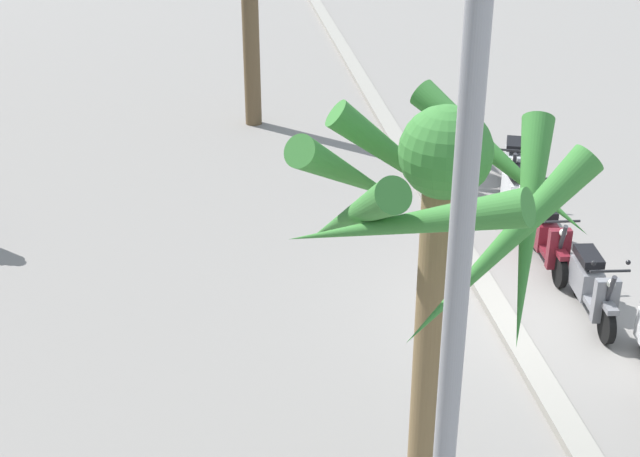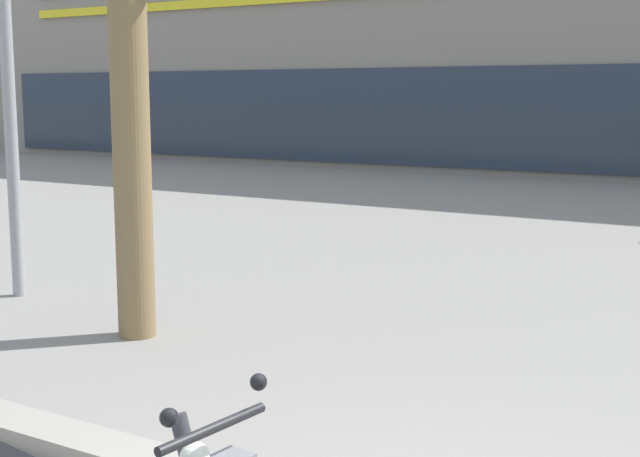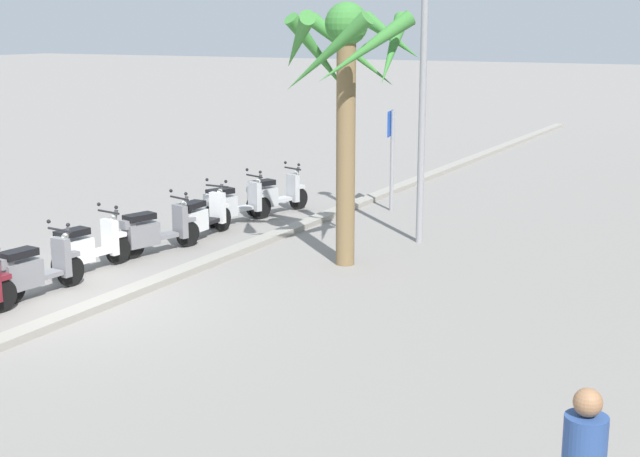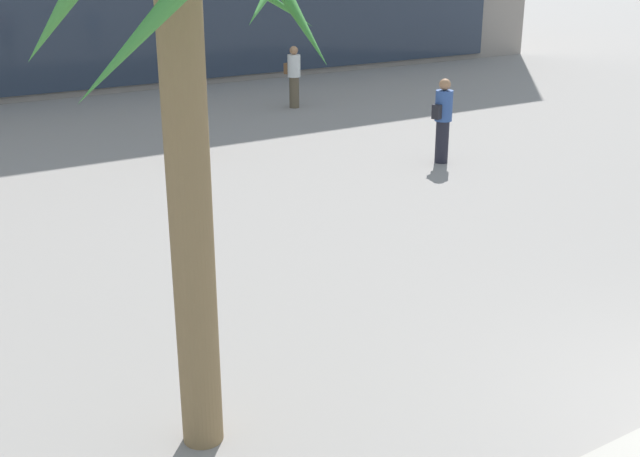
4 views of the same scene
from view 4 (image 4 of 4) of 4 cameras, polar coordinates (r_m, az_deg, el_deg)
name	(u,v)px [view 4 (image 4 of 4)]	position (r m, az deg, el deg)	size (l,w,h in m)	color
palm_tree_by_mall_entrance	(177,13)	(6.01, -10.26, 15.02)	(2.83, 2.82, 4.78)	olive
pedestrian_by_palm_tree	(294,75)	(21.17, -1.90, 10.98)	(0.36, 0.46, 1.61)	brown
pedestrian_strolling_near_curb	(193,119)	(16.03, -9.17, 7.79)	(0.38, 0.45, 1.55)	brown
pedestrian_window_shopping	(443,119)	(15.75, 8.85, 7.83)	(0.46, 0.34, 1.66)	black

